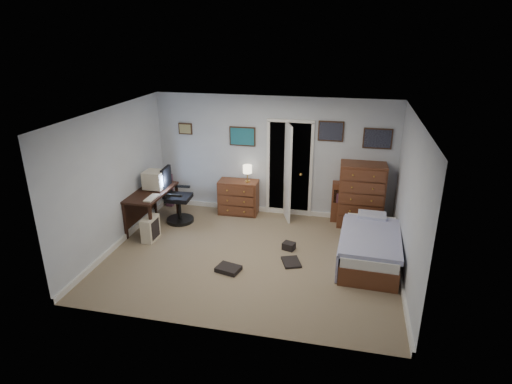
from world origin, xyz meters
TOP-DOWN VIEW (x-y plane):
  - floor at (0.00, 0.00)m, footprint 5.00×4.00m
  - computer_desk at (-2.29, 0.77)m, footprint 0.62×1.32m
  - crt_monitor at (-2.18, 0.91)m, footprint 0.40×0.37m
  - keyboard at (-2.02, 0.41)m, footprint 0.16×0.41m
  - pc_tower at (-2.00, 0.21)m, footprint 0.21×0.43m
  - office_chair at (-1.84, 1.09)m, footprint 0.59×0.59m
  - media_stack at (-2.32, 1.85)m, footprint 0.15×0.15m
  - low_dresser at (-0.70, 1.77)m, footprint 0.84×0.44m
  - table_lamp at (-0.50, 1.78)m, footprint 0.19×0.19m
  - doorway at (0.35, 2.27)m, footprint 0.96×1.12m
  - tall_dresser at (1.83, 1.75)m, footprint 0.90×0.55m
  - headboard_bookcase at (1.72, 1.86)m, footprint 0.94×0.27m
  - bed at (1.99, 0.29)m, footprint 1.04×1.85m
  - wall_posters at (0.57, 1.98)m, footprint 4.38×0.04m
  - floor_clutter at (0.21, -0.17)m, footprint 1.39×1.24m

SIDE VIEW (x-z plane):
  - floor at x=0.00m, z-range -0.02..0.00m
  - floor_clutter at x=0.21m, z-range -0.03..0.11m
  - pc_tower at x=-2.00m, z-range 0.00..0.45m
  - bed at x=1.99m, z-range -0.02..0.58m
  - media_stack at x=-2.32m, z-range 0.00..0.73m
  - low_dresser at x=-0.70m, z-range 0.00..0.74m
  - headboard_bookcase at x=1.72m, z-range 0.03..0.86m
  - office_chair at x=-1.84m, z-range -0.13..1.02m
  - computer_desk at x=-2.29m, z-range 0.20..0.96m
  - tall_dresser at x=1.83m, z-range 0.00..1.30m
  - keyboard at x=-2.02m, z-range 0.76..0.78m
  - crt_monitor at x=-2.18m, z-range 0.76..1.13m
  - table_lamp at x=-0.50m, z-range 0.82..1.18m
  - doorway at x=0.35m, z-range -0.02..2.03m
  - wall_posters at x=0.57m, z-range 1.45..2.05m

